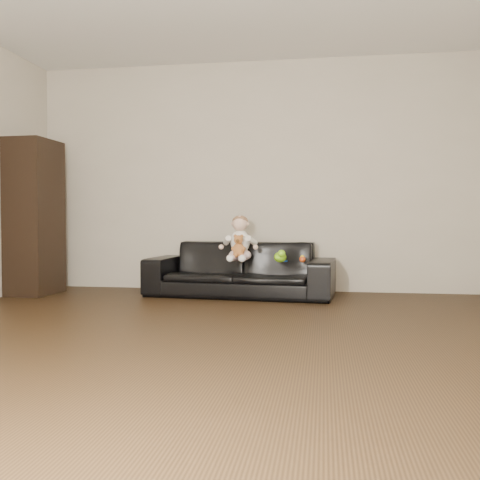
% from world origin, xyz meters
% --- Properties ---
extents(floor, '(5.50, 5.50, 0.00)m').
position_xyz_m(floor, '(0.00, 0.00, 0.00)').
color(floor, black).
rests_on(floor, ground).
extents(wall_back, '(5.00, 0.00, 5.00)m').
position_xyz_m(wall_back, '(0.00, 2.75, 1.30)').
color(wall_back, '#B6AC98').
rests_on(wall_back, ground).
extents(sofa, '(2.00, 0.93, 0.57)m').
position_xyz_m(sofa, '(-0.06, 2.25, 0.28)').
color(sofa, black).
rests_on(sofa, floor).
extents(cabinet, '(0.43, 0.58, 1.66)m').
position_xyz_m(cabinet, '(-2.27, 2.04, 0.83)').
color(cabinet, black).
rests_on(cabinet, floor).
extents(shelf_item, '(0.19, 0.25, 0.28)m').
position_xyz_m(shelf_item, '(-2.25, 2.04, 1.20)').
color(shelf_item, silver).
rests_on(shelf_item, cabinet).
extents(baby, '(0.31, 0.39, 0.47)m').
position_xyz_m(baby, '(-0.05, 2.14, 0.58)').
color(baby, silver).
rests_on(baby, sofa).
extents(teddy_bear, '(0.14, 0.14, 0.22)m').
position_xyz_m(teddy_bear, '(-0.04, 2.00, 0.54)').
color(teddy_bear, '#A5622F').
rests_on(teddy_bear, sofa).
extents(toy_green, '(0.17, 0.19, 0.11)m').
position_xyz_m(toy_green, '(0.38, 2.06, 0.43)').
color(toy_green, '#80D419').
rests_on(toy_green, sofa).
extents(toy_rattle, '(0.08, 0.08, 0.06)m').
position_xyz_m(toy_rattle, '(0.60, 2.09, 0.41)').
color(toy_rattle, '#D54619').
rests_on(toy_rattle, sofa).
extents(toy_blue_disc, '(0.12, 0.12, 0.01)m').
position_xyz_m(toy_blue_disc, '(0.40, 2.17, 0.38)').
color(toy_blue_disc, blue).
rests_on(toy_blue_disc, sofa).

